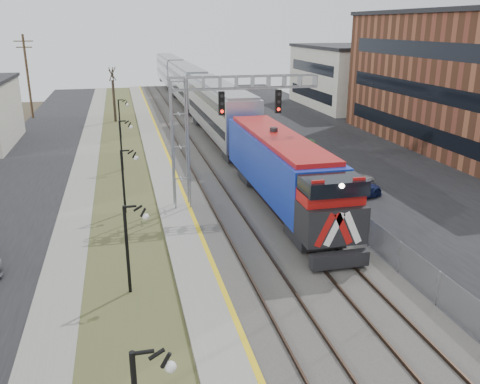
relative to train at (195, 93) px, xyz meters
name	(u,v)px	position (x,y,z in m)	size (l,w,h in m)	color
street_west	(16,188)	(-17.00, -27.04, -2.90)	(7.00, 120.00, 0.04)	black
sidewalk	(82,183)	(-12.50, -27.04, -2.88)	(2.00, 120.00, 0.08)	gray
grass_median	(124,181)	(-9.50, -27.04, -2.89)	(4.00, 120.00, 0.06)	#4B512B
platform	(164,177)	(-6.50, -27.04, -2.80)	(2.00, 120.00, 0.24)	gray
ballast_bed	(229,173)	(-1.50, -27.04, -2.82)	(8.00, 120.00, 0.20)	#595651
parking_lot	(371,165)	(10.50, -27.04, -2.90)	(16.00, 120.00, 0.04)	black
platform_edge	(176,175)	(-5.62, -27.04, -2.67)	(0.24, 120.00, 0.01)	gold
track_near	(203,172)	(-3.50, -27.04, -2.64)	(1.58, 120.00, 0.15)	#2D2119
track_far	(248,170)	(0.00, -27.04, -2.64)	(1.58, 120.00, 0.15)	#2D2119
train	(195,93)	(0.00, 0.00, 0.00)	(3.00, 85.85, 5.33)	#142DA2
signal_gantry	(208,120)	(-4.28, -34.05, 2.67)	(9.00, 1.07, 8.15)	gray
lampposts	(127,248)	(-9.50, -43.76, -0.92)	(0.14, 62.14, 4.00)	black
fence	(281,161)	(2.70, -27.04, -2.12)	(0.04, 120.00, 1.60)	gray
bare_trees	(4,140)	(-18.16, -23.13, -0.22)	(12.30, 42.30, 5.95)	#382D23
car_lot_d	(353,190)	(5.27, -34.66, -2.28)	(1.78, 4.38, 1.27)	navy
car_lot_e	(348,180)	(5.84, -32.64, -2.22)	(1.65, 4.10, 1.40)	slate
car_lot_f	(292,143)	(5.68, -20.96, -2.17)	(1.59, 4.57, 1.51)	#0B3812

